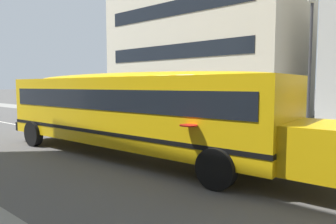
{
  "coord_description": "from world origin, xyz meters",
  "views": [
    {
      "loc": [
        6.9,
        -8.8,
        2.58
      ],
      "look_at": [
        0.04,
        -0.61,
        1.64
      ],
      "focal_mm": 32.52,
      "sensor_mm": 36.0,
      "label": 1
    }
  ],
  "objects_px": {
    "parked_car_grey_beside_sign": "(56,105)",
    "street_lamp": "(310,49)",
    "school_bus": "(133,107)",
    "parked_car_teal_near_corner": "(111,110)"
  },
  "relations": [
    {
      "from": "school_bus",
      "to": "parked_car_grey_beside_sign",
      "type": "height_order",
      "value": "school_bus"
    },
    {
      "from": "street_lamp",
      "to": "school_bus",
      "type": "bearing_deg",
      "value": -113.89
    },
    {
      "from": "parked_car_grey_beside_sign",
      "to": "street_lamp",
      "type": "bearing_deg",
      "value": 5.04
    },
    {
      "from": "parked_car_grey_beside_sign",
      "to": "parked_car_teal_near_corner",
      "type": "distance_m",
      "value": 7.66
    },
    {
      "from": "parked_car_grey_beside_sign",
      "to": "parked_car_teal_near_corner",
      "type": "xyz_separation_m",
      "value": [
        7.66,
        -0.07,
        0.0
      ]
    },
    {
      "from": "school_bus",
      "to": "parked_car_teal_near_corner",
      "type": "xyz_separation_m",
      "value": [
        -9.09,
        6.45,
        -0.96
      ]
    },
    {
      "from": "parked_car_teal_near_corner",
      "to": "street_lamp",
      "type": "xyz_separation_m",
      "value": [
        12.77,
        1.87,
        3.47
      ]
    },
    {
      "from": "parked_car_grey_beside_sign",
      "to": "street_lamp",
      "type": "relative_size",
      "value": 0.57
    },
    {
      "from": "school_bus",
      "to": "parked_car_grey_beside_sign",
      "type": "bearing_deg",
      "value": 157.08
    },
    {
      "from": "school_bus",
      "to": "street_lamp",
      "type": "xyz_separation_m",
      "value": [
        3.68,
        8.32,
        2.51
      ]
    }
  ]
}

